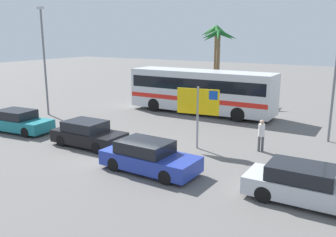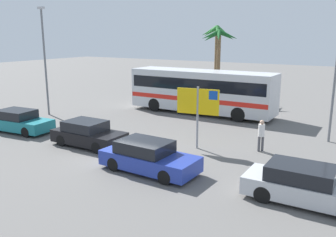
# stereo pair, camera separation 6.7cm
# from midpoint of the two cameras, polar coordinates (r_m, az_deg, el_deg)

# --- Properties ---
(ground) EXTENTS (120.00, 120.00, 0.00)m
(ground) POSITION_cam_midpoint_polar(r_m,az_deg,el_deg) (17.96, -7.01, -5.49)
(ground) COLOR #605E5B
(bus_front_coach) EXTENTS (10.84, 2.62, 3.17)m
(bus_front_coach) POSITION_cam_midpoint_polar(r_m,az_deg,el_deg) (26.64, 5.19, 4.61)
(bus_front_coach) COLOR silver
(bus_front_coach) RESTS_ON ground
(ferry_sign) EXTENTS (2.18, 0.38, 3.20)m
(ferry_sign) POSITION_cam_midpoint_polar(r_m,az_deg,el_deg) (18.08, 4.80, 2.31)
(ferry_sign) COLOR gray
(ferry_sign) RESTS_ON ground
(car_teal) EXTENTS (4.21, 2.04, 1.32)m
(car_teal) POSITION_cam_midpoint_polar(r_m,az_deg,el_deg) (23.37, -22.71, -0.44)
(car_teal) COLOR #19757F
(car_teal) RESTS_ON ground
(car_silver) EXTENTS (4.30, 1.75, 1.32)m
(car_silver) POSITION_cam_midpoint_polar(r_m,az_deg,el_deg) (13.49, 20.97, -9.85)
(car_silver) COLOR #B7BABF
(car_silver) RESTS_ON ground
(car_blue) EXTENTS (4.32, 1.90, 1.32)m
(car_blue) POSITION_cam_midpoint_polar(r_m,az_deg,el_deg) (15.39, -3.23, -6.12)
(car_blue) COLOR #23389E
(car_blue) RESTS_ON ground
(car_black) EXTENTS (3.97, 1.77, 1.32)m
(car_black) POSITION_cam_midpoint_polar(r_m,az_deg,el_deg) (19.30, -12.69, -2.43)
(car_black) COLOR black
(car_black) RESTS_ON ground
(pedestrian_crossing_lot) EXTENTS (0.32, 0.32, 1.62)m
(pedestrian_crossing_lot) POSITION_cam_midpoint_polar(r_m,az_deg,el_deg) (18.44, 14.53, -2.25)
(pedestrian_crossing_lot) COLOR #4C4C51
(pedestrian_crossing_lot) RESTS_ON ground
(lamp_post_left_side) EXTENTS (0.56, 0.20, 7.54)m
(lamp_post_left_side) POSITION_cam_midpoint_polar(r_m,az_deg,el_deg) (20.90, 25.05, 7.50)
(lamp_post_left_side) COLOR slate
(lamp_post_left_side) RESTS_ON ground
(lamp_post_right_side) EXTENTS (0.56, 0.20, 7.62)m
(lamp_post_right_side) POSITION_cam_midpoint_polar(r_m,az_deg,el_deg) (27.28, -19.15, 9.12)
(lamp_post_right_side) COLOR slate
(lamp_post_right_side) RESTS_ON ground
(palm_tree_seaside) EXTENTS (3.21, 3.10, 6.59)m
(palm_tree_seaside) POSITION_cam_midpoint_polar(r_m,az_deg,el_deg) (34.29, 7.58, 12.32)
(palm_tree_seaside) COLOR brown
(palm_tree_seaside) RESTS_ON ground
(palm_tree_inland) EXTENTS (3.39, 3.27, 6.20)m
(palm_tree_inland) POSITION_cam_midpoint_polar(r_m,az_deg,el_deg) (32.15, 7.94, 11.82)
(palm_tree_inland) COLOR brown
(palm_tree_inland) RESTS_ON ground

